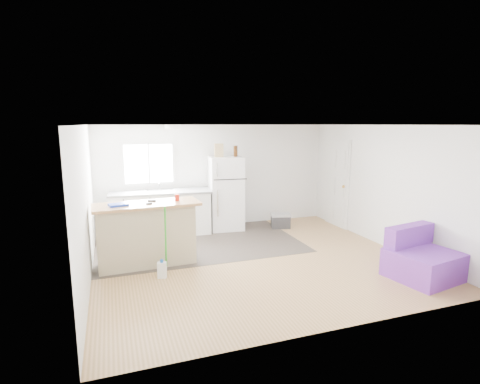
# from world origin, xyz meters

# --- Properties ---
(room) EXTENTS (5.51, 5.01, 2.41)m
(room) POSITION_xyz_m (0.00, 0.00, 1.20)
(room) COLOR olive
(room) RESTS_ON ground
(vinyl_zone) EXTENTS (4.05, 2.50, 0.00)m
(vinyl_zone) POSITION_xyz_m (-0.73, 1.25, 0.00)
(vinyl_zone) COLOR #2D2522
(vinyl_zone) RESTS_ON floor
(window) EXTENTS (1.18, 0.06, 0.98)m
(window) POSITION_xyz_m (-1.55, 2.49, 1.55)
(window) COLOR white
(window) RESTS_ON back_wall
(interior_door) EXTENTS (0.11, 0.92, 2.10)m
(interior_door) POSITION_xyz_m (2.72, 1.55, 1.02)
(interior_door) COLOR white
(interior_door) RESTS_ON right_wall
(ceiling_fixture) EXTENTS (0.30, 0.30, 0.07)m
(ceiling_fixture) POSITION_xyz_m (-1.20, 1.20, 2.36)
(ceiling_fixture) COLOR white
(ceiling_fixture) RESTS_ON ceiling
(kitchen_cabinets) EXTENTS (2.23, 0.87, 1.26)m
(kitchen_cabinets) POSITION_xyz_m (-1.36, 2.16, 0.50)
(kitchen_cabinets) COLOR white
(kitchen_cabinets) RESTS_ON floor
(peninsula) EXTENTS (1.80, 0.76, 1.09)m
(peninsula) POSITION_xyz_m (-1.84, 0.41, 0.55)
(peninsula) COLOR tan
(peninsula) RESTS_ON floor
(refrigerator) EXTENTS (0.81, 0.78, 1.69)m
(refrigerator) POSITION_xyz_m (0.12, 2.13, 0.84)
(refrigerator) COLOR white
(refrigerator) RESTS_ON floor
(cooler) EXTENTS (0.51, 0.41, 0.34)m
(cooler) POSITION_xyz_m (1.36, 1.77, 0.17)
(cooler) COLOR #2C2C2F
(cooler) RESTS_ON floor
(purple_seat) EXTENTS (1.09, 1.05, 0.79)m
(purple_seat) POSITION_xyz_m (2.22, -1.60, 0.29)
(purple_seat) COLOR purple
(purple_seat) RESTS_ON floor
(cleaner_jug) EXTENTS (0.16, 0.13, 0.31)m
(cleaner_jug) POSITION_xyz_m (-1.68, -0.27, 0.13)
(cleaner_jug) COLOR white
(cleaner_jug) RESTS_ON floor
(mop) EXTENTS (0.20, 0.32, 1.15)m
(mop) POSITION_xyz_m (-1.65, -0.10, 0.23)
(mop) COLOR green
(mop) RESTS_ON floor
(red_cup) EXTENTS (0.10, 0.10, 0.12)m
(red_cup) POSITION_xyz_m (-1.29, 0.44, 1.15)
(red_cup) COLOR red
(red_cup) RESTS_ON peninsula
(blue_tray) EXTENTS (0.34, 0.28, 0.04)m
(blue_tray) POSITION_xyz_m (-2.27, 0.36, 1.11)
(blue_tray) COLOR #1332BB
(blue_tray) RESTS_ON peninsula
(tool_a) EXTENTS (0.15, 0.09, 0.03)m
(tool_a) POSITION_xyz_m (-1.71, 0.53, 1.10)
(tool_a) COLOR black
(tool_a) RESTS_ON peninsula
(tool_b) EXTENTS (0.11, 0.06, 0.03)m
(tool_b) POSITION_xyz_m (-1.78, 0.31, 1.10)
(tool_b) COLOR black
(tool_b) RESTS_ON peninsula
(cardboard_box) EXTENTS (0.22, 0.14, 0.30)m
(cardboard_box) POSITION_xyz_m (-0.04, 2.11, 1.84)
(cardboard_box) COLOR #9E845A
(cardboard_box) RESTS_ON refrigerator
(bottle_left) EXTENTS (0.09, 0.09, 0.25)m
(bottle_left) POSITION_xyz_m (0.32, 2.03, 1.81)
(bottle_left) COLOR #3B1F0A
(bottle_left) RESTS_ON refrigerator
(bottle_right) EXTENTS (0.08, 0.08, 0.25)m
(bottle_right) POSITION_xyz_m (0.36, 2.10, 1.81)
(bottle_right) COLOR #3B1F0A
(bottle_right) RESTS_ON refrigerator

